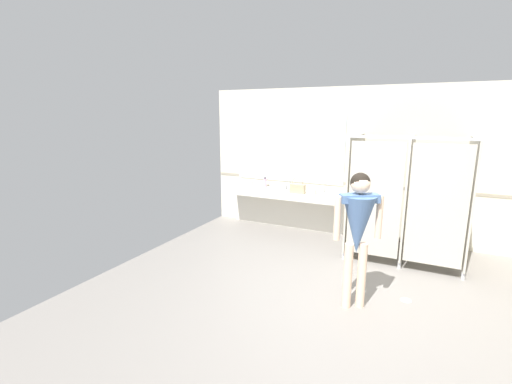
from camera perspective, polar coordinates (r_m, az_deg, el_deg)
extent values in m
cube|color=gray|center=(4.84, 13.62, -18.33)|extent=(7.10, 6.44, 0.10)
cube|color=beige|center=(7.19, 19.43, 4.27)|extent=(7.10, 0.12, 2.94)
cube|color=#9E937F|center=(7.19, 19.13, 0.89)|extent=(7.10, 0.01, 0.06)
cube|color=silver|center=(7.40, 4.40, -0.24)|extent=(2.48, 0.56, 0.14)
cube|color=silver|center=(7.72, 5.00, -2.99)|extent=(2.48, 0.08, 0.72)
cube|color=#ADADA8|center=(7.71, -1.39, 0.44)|extent=(0.42, 0.31, 0.11)
cylinder|color=silver|center=(7.88, -0.67, 1.48)|extent=(0.04, 0.04, 0.11)
cylinder|color=silver|center=(7.82, -0.85, 1.74)|extent=(0.03, 0.11, 0.03)
sphere|color=silver|center=(7.86, -0.18, 1.28)|extent=(0.04, 0.04, 0.04)
cube|color=#ADADA8|center=(7.37, 4.32, -0.13)|extent=(0.42, 0.31, 0.11)
cylinder|color=silver|center=(7.55, 4.95, 0.96)|extent=(0.04, 0.04, 0.11)
cylinder|color=silver|center=(7.49, 4.80, 1.23)|extent=(0.03, 0.11, 0.03)
sphere|color=silver|center=(7.54, 5.47, 0.75)|extent=(0.04, 0.04, 0.04)
cube|color=#ADADA8|center=(7.12, 10.51, -0.76)|extent=(0.42, 0.31, 0.11)
cylinder|color=silver|center=(7.30, 11.00, 0.39)|extent=(0.04, 0.04, 0.11)
cylinder|color=silver|center=(7.24, 10.90, 0.66)|extent=(0.03, 0.11, 0.03)
sphere|color=silver|center=(7.30, 11.54, 0.17)|extent=(0.04, 0.04, 0.04)
cube|color=silver|center=(7.53, 5.33, 6.97)|extent=(2.38, 0.02, 1.38)
cube|color=#B2AD9E|center=(6.54, 15.63, 0.36)|extent=(0.03, 1.38, 1.93)
cylinder|color=silver|center=(6.25, 14.00, -9.98)|extent=(0.05, 0.05, 0.12)
cube|color=#B2AD9E|center=(6.45, 23.35, -0.36)|extent=(0.03, 1.38, 1.93)
cylinder|color=silver|center=(6.15, 22.21, -10.91)|extent=(0.05, 0.05, 0.12)
cube|color=#B2AD9E|center=(6.48, 31.15, -1.09)|extent=(0.03, 1.38, 1.93)
cylinder|color=silver|center=(6.18, 30.56, -11.64)|extent=(0.05, 0.05, 0.12)
cube|color=#B2AD9E|center=(5.84, 18.69, -1.24)|extent=(0.80, 0.03, 1.83)
cube|color=#B2AD9E|center=(5.81, 27.35, -2.06)|extent=(0.80, 0.04, 1.83)
cube|color=#B7BABF|center=(5.67, 23.85, 8.07)|extent=(1.83, 0.04, 0.04)
cylinder|color=beige|center=(4.72, 16.75, -12.82)|extent=(0.11, 0.11, 0.85)
cylinder|color=beige|center=(4.66, 14.64, -13.04)|extent=(0.11, 0.11, 0.85)
cone|color=#4C6B99|center=(4.45, 16.20, -5.13)|extent=(0.55, 0.55, 0.72)
cube|color=#4C6B99|center=(4.37, 16.46, -0.98)|extent=(0.48, 0.38, 0.10)
cylinder|color=beige|center=(4.53, 19.34, -3.86)|extent=(0.08, 0.08, 0.54)
cylinder|color=beige|center=(4.34, 13.06, -4.17)|extent=(0.08, 0.08, 0.54)
sphere|color=beige|center=(4.33, 16.60, 1.28)|extent=(0.23, 0.23, 0.23)
sphere|color=black|center=(4.34, 16.56, 1.50)|extent=(0.24, 0.24, 0.24)
cube|color=tan|center=(7.12, 6.76, 0.53)|extent=(0.30, 0.13, 0.18)
torus|color=tan|center=(7.09, 6.79, 1.57)|extent=(0.23, 0.02, 0.23)
cylinder|color=#D899B2|center=(7.71, 1.48, 1.51)|extent=(0.07, 0.07, 0.18)
cylinder|color=black|center=(7.69, 1.48, 2.30)|extent=(0.03, 0.03, 0.04)
cylinder|color=beige|center=(7.05, 9.48, -0.02)|extent=(0.07, 0.07, 0.10)
cylinder|color=#B7BABF|center=(5.24, 23.15, -15.83)|extent=(0.14, 0.14, 0.01)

